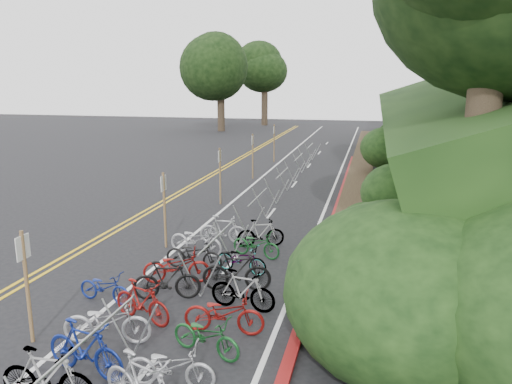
{
  "coord_description": "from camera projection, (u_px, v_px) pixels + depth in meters",
  "views": [
    {
      "loc": [
        7.09,
        -9.5,
        5.38
      ],
      "look_at": [
        2.9,
        8.12,
        1.3
      ],
      "focal_mm": 35.0,
      "sensor_mm": 36.0,
      "label": 1
    }
  ],
  "objects": [
    {
      "name": "ground",
      "position": [
        58.0,
        312.0,
        11.8
      ],
      "size": [
        120.0,
        120.0,
        0.0
      ],
      "primitive_type": "plane",
      "color": "black",
      "rests_on": "ground"
    },
    {
      "name": "road_markings",
      "position": [
        215.0,
        209.0,
        21.23
      ],
      "size": [
        7.47,
        80.0,
        0.01
      ],
      "color": "gold",
      "rests_on": "ground"
    },
    {
      "name": "red_curb",
      "position": [
        338.0,
        204.0,
        21.89
      ],
      "size": [
        0.25,
        28.0,
        0.1
      ],
      "primitive_type": "cube",
      "color": "maroon",
      "rests_on": "ground"
    },
    {
      "name": "embankment",
      "position": [
        488.0,
        134.0,
        26.37
      ],
      "size": [
        14.3,
        48.14,
        9.11
      ],
      "color": "black",
      "rests_on": "ground"
    },
    {
      "name": "bike_rack_front",
      "position": [
        92.0,
        353.0,
        8.36
      ],
      "size": [
        1.18,
        2.88,
        1.26
      ],
      "color": "#959697",
      "rests_on": "ground"
    },
    {
      "name": "bike_racks_rest",
      "position": [
        282.0,
        179.0,
        23.27
      ],
      "size": [
        1.14,
        23.0,
        1.17
      ],
      "color": "#959697",
      "rests_on": "ground"
    },
    {
      "name": "signpost_near",
      "position": [
        26.0,
        280.0,
        10.18
      ],
      "size": [
        0.08,
        0.4,
        2.43
      ],
      "color": "brown",
      "rests_on": "ground"
    },
    {
      "name": "signposts_rest",
      "position": [
        238.0,
        162.0,
        24.63
      ],
      "size": [
        0.08,
        18.4,
        2.5
      ],
      "color": "brown",
      "rests_on": "ground"
    },
    {
      "name": "bike_front",
      "position": [
        105.0,
        287.0,
        12.28
      ],
      "size": [
        0.74,
        1.54,
        0.78
      ],
      "primitive_type": "imported",
      "rotation": [
        0.0,
        0.0,
        1.41
      ],
      "color": "navy",
      "rests_on": "ground"
    },
    {
      "name": "bike_valet",
      "position": [
        189.0,
        286.0,
        12.1
      ],
      "size": [
        3.24,
        10.54,
        1.09
      ],
      "color": "slate",
      "rests_on": "ground"
    }
  ]
}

